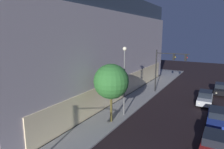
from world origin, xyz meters
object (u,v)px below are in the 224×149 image
object	(u,v)px
modern_building	(55,45)
car_black	(221,89)
traffic_light_far_corner	(168,63)
street_lamp_sidewalk	(124,73)
sidewalk_tree	(111,82)
car_blue	(218,118)
car_silver	(205,98)
car_red	(214,145)

from	to	relation	value
modern_building	car_black	world-z (taller)	modern_building
traffic_light_far_corner	street_lamp_sidewalk	size ratio (longest dim) A/B	0.86
traffic_light_far_corner	sidewalk_tree	xyz separation A→B (m)	(-13.36, 2.20, -0.36)
car_blue	car_silver	distance (m)	6.63
sidewalk_tree	car_black	distance (m)	20.07
traffic_light_far_corner	car_black	distance (m)	9.30
traffic_light_far_corner	car_silver	world-z (taller)	traffic_light_far_corner
modern_building	traffic_light_far_corner	world-z (taller)	modern_building
car_red	car_silver	bearing A→B (deg)	8.32
traffic_light_far_corner	sidewalk_tree	size ratio (longest dim) A/B	1.09
car_red	car_blue	size ratio (longest dim) A/B	0.96
modern_building	car_silver	world-z (taller)	modern_building
street_lamp_sidewalk	sidewalk_tree	world-z (taller)	street_lamp_sidewalk
modern_building	traffic_light_far_corner	distance (m)	18.99
sidewalk_tree	traffic_light_far_corner	bearing A→B (deg)	-9.35
street_lamp_sidewalk	car_silver	xyz separation A→B (m)	(8.82, -7.59, -4.12)
traffic_light_far_corner	car_blue	bearing A→B (deg)	-138.86
traffic_light_far_corner	car_red	size ratio (longest dim) A/B	1.45
traffic_light_far_corner	car_silver	bearing A→B (deg)	-111.84
car_red	car_silver	distance (m)	12.22
modern_building	car_blue	bearing A→B (deg)	-97.76
car_silver	car_black	bearing A→B (deg)	-15.32
sidewalk_tree	car_black	world-z (taller)	sidewalk_tree
car_red	car_blue	xyz separation A→B (m)	(5.72, -0.05, 0.02)
street_lamp_sidewalk	sidewalk_tree	size ratio (longest dim) A/B	1.26
sidewalk_tree	car_blue	bearing A→B (deg)	-64.51
modern_building	sidewalk_tree	distance (m)	18.09
car_red	car_black	xyz separation A→B (m)	(18.26, 0.08, 0.02)
traffic_light_far_corner	sidewalk_tree	world-z (taller)	traffic_light_far_corner
sidewalk_tree	car_blue	distance (m)	11.43
car_black	car_blue	bearing A→B (deg)	-179.44
car_red	car_silver	size ratio (longest dim) A/B	1.07
sidewalk_tree	car_red	world-z (taller)	sidewalk_tree
street_lamp_sidewalk	car_red	distance (m)	10.76
traffic_light_far_corner	car_red	bearing A→B (deg)	-152.36
modern_building	car_red	size ratio (longest dim) A/B	8.09
street_lamp_sidewalk	car_black	bearing A→B (deg)	-31.77
car_black	sidewalk_tree	bearing A→B (deg)	150.69
street_lamp_sidewalk	car_black	world-z (taller)	street_lamp_sidewalk
car_red	sidewalk_tree	bearing A→B (deg)	83.87
street_lamp_sidewalk	car_red	world-z (taller)	street_lamp_sidewalk
traffic_light_far_corner	car_blue	world-z (taller)	traffic_light_far_corner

